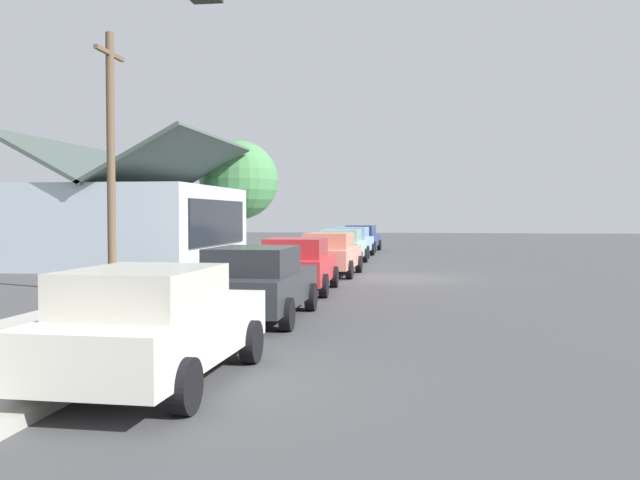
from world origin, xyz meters
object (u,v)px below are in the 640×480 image
car_charcoal (257,282)px  traffic_light_main (18,64)px  car_cherry (298,264)px  shade_tree (239,180)px  fire_hydrant_red (235,281)px  car_seafoam (342,246)px  car_navy (362,238)px  utility_pole_wooden (111,157)px  car_coral (330,254)px  car_skyblue (353,242)px  car_ivory (154,324)px

car_charcoal → traffic_light_main: size_ratio=0.91×
car_charcoal → traffic_light_main: bearing=-178.0°
car_cherry → shade_tree: (16.88, 6.18, 3.27)m
car_charcoal → fire_hydrant_red: 3.66m
car_seafoam → car_navy: size_ratio=0.94×
car_seafoam → car_navy: same height
utility_pole_wooden → fire_hydrant_red: bearing=-107.1°
utility_pole_wooden → car_cherry: bearing=-81.4°
car_coral → utility_pole_wooden: bearing=141.1°
car_navy → fire_hydrant_red: 24.77m
car_skyblue → fire_hydrant_red: 19.06m
car_navy → utility_pole_wooden: utility_pole_wooden is taller
car_charcoal → shade_tree: 23.37m
utility_pole_wooden → car_navy: bearing=-12.8°
car_charcoal → car_seafoam: size_ratio=1.08×
car_charcoal → traffic_light_main: 9.83m
car_skyblue → utility_pole_wooden: bearing=165.0°
car_charcoal → shade_tree: (22.28, 6.23, 3.27)m
car_cherry → car_charcoal: bearing=179.6°
car_ivory → utility_pole_wooden: (10.39, 5.35, 3.11)m
car_coral → car_ivory: bearing=-178.9°
car_ivory → car_seafoam: 22.66m
car_coral → car_cherry: bearing=179.6°
shade_tree → utility_pole_wooden: (-17.69, -0.83, -0.16)m
car_ivory → car_cherry: (11.21, 0.00, -0.00)m
car_skyblue → car_navy: bearing=1.8°
fire_hydrant_red → car_coral: bearing=-11.6°
car_cherry → utility_pole_wooden: bearing=97.7°
car_charcoal → car_cherry: 5.41m
traffic_light_main → fire_hydrant_red: size_ratio=7.32×
shade_tree → utility_pole_wooden: bearing=-177.3°
car_coral → car_skyblue: same height
car_skyblue → car_navy: (5.72, 0.01, 0.00)m
car_skyblue → utility_pole_wooden: size_ratio=0.63×
car_coral → car_navy: bearing=2.7°
utility_pole_wooden → fire_hydrant_red: size_ratio=10.56×
car_navy → car_seafoam: bearing=-176.6°
car_skyblue → shade_tree: bearing=92.6°
car_charcoal → car_cherry: (5.41, 0.05, -0.00)m
car_charcoal → car_cherry: bearing=1.0°
car_charcoal → car_coral: bearing=-0.5°
car_navy → traffic_light_main: 37.65m
car_ivory → car_charcoal: bearing=1.3°
shade_tree → traffic_light_main: size_ratio=1.20×
car_cherry → traffic_light_main: bearing=-179.8°
car_cherry → fire_hydrant_red: car_cherry is taller
car_navy → shade_tree: 9.08m
car_skyblue → traffic_light_main: bearing=-177.7°
car_ivory → shade_tree: (28.08, 6.18, 3.27)m
car_coral → fire_hydrant_red: bearing=170.3°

